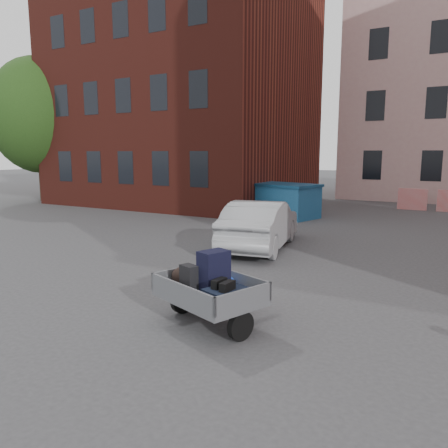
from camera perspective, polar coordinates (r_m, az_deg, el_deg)
The scene contains 7 objects.
ground at distance 9.19m, azimuth -3.94°, elevation -7.68°, with size 120.00×120.00×0.00m, color #38383A.
building_brick at distance 24.98m, azimuth -5.00°, elevation 19.23°, with size 12.00×10.00×14.00m, color #591E16.
far_building at distance 38.47m, azimuth -10.99°, elevation 11.10°, with size 6.00×6.00×8.00m, color maroon.
tree at distance 26.61m, azimuth -23.07°, elevation 13.95°, with size 5.28×5.28×8.30m.
trailer at distance 6.84m, azimuth -2.00°, elevation -8.35°, with size 1.88×1.98×1.20m.
dumpster at distance 18.65m, azimuth 7.10°, elevation 3.17°, with size 3.71×2.60×1.41m.
silver_car at distance 12.36m, azimuth 4.79°, elevation -0.04°, with size 1.44×4.13×1.36m, color #999CA0.
Camera 1 is at (4.86, -7.32, 2.68)m, focal length 35.00 mm.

